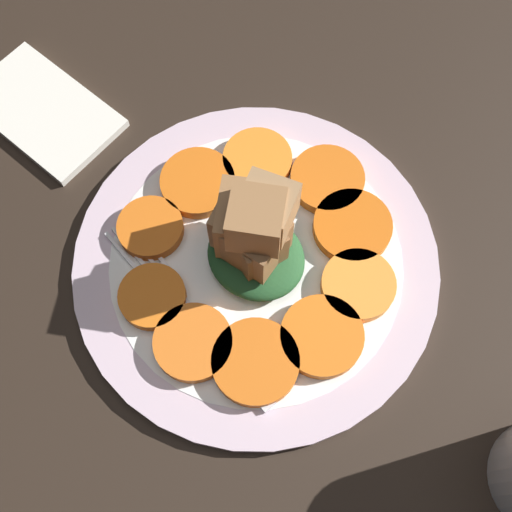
% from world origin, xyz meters
% --- Properties ---
extents(table_slab, '(1.20, 1.20, 0.02)m').
position_xyz_m(table_slab, '(0.00, 0.00, 0.01)').
color(table_slab, black).
rests_on(table_slab, ground).
extents(plate, '(0.30, 0.30, 0.01)m').
position_xyz_m(plate, '(0.00, 0.00, 0.03)').
color(plate, silver).
rests_on(plate, table_slab).
extents(carrot_slice_0, '(0.07, 0.07, 0.01)m').
position_xyz_m(carrot_slice_0, '(0.05, -0.06, 0.04)').
color(carrot_slice_0, orange).
rests_on(carrot_slice_0, plate).
extents(carrot_slice_1, '(0.06, 0.06, 0.01)m').
position_xyz_m(carrot_slice_1, '(0.08, -0.02, 0.04)').
color(carrot_slice_1, orange).
rests_on(carrot_slice_1, plate).
extents(carrot_slice_2, '(0.06, 0.06, 0.01)m').
position_xyz_m(carrot_slice_2, '(0.08, 0.03, 0.04)').
color(carrot_slice_2, orange).
rests_on(carrot_slice_2, plate).
extents(carrot_slice_3, '(0.06, 0.06, 0.01)m').
position_xyz_m(carrot_slice_3, '(0.04, 0.07, 0.04)').
color(carrot_slice_3, '#D56013').
rests_on(carrot_slice_3, plate).
extents(carrot_slice_4, '(0.06, 0.06, 0.01)m').
position_xyz_m(carrot_slice_4, '(-0.00, 0.09, 0.04)').
color(carrot_slice_4, orange).
rests_on(carrot_slice_4, plate).
extents(carrot_slice_5, '(0.06, 0.06, 0.01)m').
position_xyz_m(carrot_slice_5, '(-0.06, 0.07, 0.04)').
color(carrot_slice_5, orange).
rests_on(carrot_slice_5, plate).
extents(carrot_slice_6, '(0.06, 0.06, 0.01)m').
position_xyz_m(carrot_slice_6, '(-0.08, 0.02, 0.04)').
color(carrot_slice_6, orange).
rests_on(carrot_slice_6, plate).
extents(carrot_slice_7, '(0.05, 0.05, 0.01)m').
position_xyz_m(carrot_slice_7, '(-0.08, -0.03, 0.04)').
color(carrot_slice_7, orange).
rests_on(carrot_slice_7, plate).
extents(carrot_slice_8, '(0.05, 0.05, 0.01)m').
position_xyz_m(carrot_slice_8, '(-0.04, -0.08, 0.04)').
color(carrot_slice_8, orange).
rests_on(carrot_slice_8, plate).
extents(carrot_slice_9, '(0.06, 0.06, 0.01)m').
position_xyz_m(carrot_slice_9, '(0.01, -0.08, 0.04)').
color(carrot_slice_9, orange).
rests_on(carrot_slice_9, plate).
extents(center_pile, '(0.09, 0.08, 0.10)m').
position_xyz_m(center_pile, '(-0.01, 0.00, 0.07)').
color(center_pile, '#235128').
rests_on(center_pile, plate).
extents(fork, '(0.19, 0.05, 0.00)m').
position_xyz_m(fork, '(-0.02, -0.07, 0.03)').
color(fork, silver).
rests_on(fork, plate).
extents(napkin, '(0.14, 0.08, 0.01)m').
position_xyz_m(napkin, '(-0.24, -0.01, 0.02)').
color(napkin, silver).
rests_on(napkin, table_slab).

